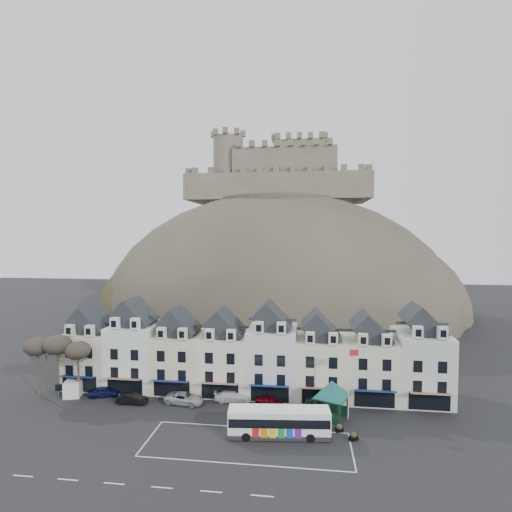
% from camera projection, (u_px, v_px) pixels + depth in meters
% --- Properties ---
extents(ground, '(300.00, 300.00, 0.00)m').
position_uv_depth(ground, '(227.00, 449.00, 41.90)').
color(ground, black).
rests_on(ground, ground).
extents(coach_bay_markings, '(22.00, 7.50, 0.01)m').
position_uv_depth(coach_bay_markings, '(248.00, 444.00, 42.89)').
color(coach_bay_markings, silver).
rests_on(coach_bay_markings, ground).
extents(townhouse_terrace, '(54.40, 9.35, 11.80)m').
position_uv_depth(townhouse_terrace, '(250.00, 354.00, 57.42)').
color(townhouse_terrace, beige).
rests_on(townhouse_terrace, ground).
extents(castle_hill, '(100.00, 76.00, 68.00)m').
position_uv_depth(castle_hill, '(281.00, 316.00, 110.04)').
color(castle_hill, '#3C382E').
rests_on(castle_hill, ground).
extents(castle, '(50.20, 22.20, 22.00)m').
position_uv_depth(castle, '(280.00, 173.00, 114.89)').
color(castle, '#635B4B').
rests_on(castle, ground).
extents(tree_left_far, '(3.61, 3.61, 8.24)m').
position_uv_depth(tree_left_far, '(38.00, 347.00, 55.59)').
color(tree_left_far, '#3D3327').
rests_on(tree_left_far, ground).
extents(tree_left_mid, '(3.78, 3.78, 8.64)m').
position_uv_depth(tree_left_mid, '(57.00, 345.00, 55.19)').
color(tree_left_mid, '#3D3327').
rests_on(tree_left_mid, ground).
extents(tree_left_near, '(3.43, 3.43, 7.84)m').
position_uv_depth(tree_left_near, '(78.00, 351.00, 54.85)').
color(tree_left_near, '#3D3327').
rests_on(tree_left_near, ground).
extents(bus, '(11.49, 3.69, 3.19)m').
position_uv_depth(bus, '(279.00, 421.00, 44.49)').
color(bus, '#262628').
rests_on(bus, ground).
extents(bus_shelter, '(6.78, 6.78, 4.68)m').
position_uv_depth(bus_shelter, '(332.00, 389.00, 48.82)').
color(bus_shelter, '#103221').
rests_on(bus_shelter, ground).
extents(red_buoy, '(1.62, 1.62, 1.84)m').
position_uv_depth(red_buoy, '(322.00, 426.00, 44.94)').
color(red_buoy, black).
rests_on(red_buoy, ground).
extents(flagpole, '(1.24, 0.41, 8.85)m').
position_uv_depth(flagpole, '(349.00, 378.00, 48.55)').
color(flagpole, silver).
rests_on(flagpole, ground).
extents(white_van, '(3.42, 5.26, 2.22)m').
position_uv_depth(white_van, '(76.00, 385.00, 56.80)').
color(white_van, white).
rests_on(white_van, ground).
extents(planter_west, '(0.99, 0.64, 0.92)m').
position_uv_depth(planter_west, '(339.00, 428.00, 45.53)').
color(planter_west, black).
rests_on(planter_west, ground).
extents(planter_east, '(1.08, 0.84, 0.97)m').
position_uv_depth(planter_east, '(354.00, 436.00, 43.65)').
color(planter_east, black).
rests_on(planter_east, ground).
extents(car_navy, '(4.34, 2.79, 1.37)m').
position_uv_depth(car_navy, '(104.00, 392.00, 55.50)').
color(car_navy, '#0C143F').
rests_on(car_navy, ground).
extents(car_black, '(4.09, 1.45, 1.34)m').
position_uv_depth(car_black, '(132.00, 399.00, 53.14)').
color(car_black, black).
rests_on(car_black, ground).
extents(car_silver, '(5.36, 2.96, 1.45)m').
position_uv_depth(car_silver, '(184.00, 398.00, 53.18)').
color(car_silver, '#B4B7BC').
rests_on(car_silver, ground).
extents(car_white, '(5.11, 2.53, 1.43)m').
position_uv_depth(car_white, '(232.00, 396.00, 53.96)').
color(car_white, white).
rests_on(car_white, ground).
extents(car_maroon, '(3.97, 2.48, 1.26)m').
position_uv_depth(car_maroon, '(269.00, 400.00, 52.74)').
color(car_maroon, '#610511').
rests_on(car_maroon, ground).
extents(car_charcoal, '(3.96, 1.87, 1.26)m').
position_uv_depth(car_charcoal, '(320.00, 402.00, 52.24)').
color(car_charcoal, black).
rests_on(car_charcoal, ground).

